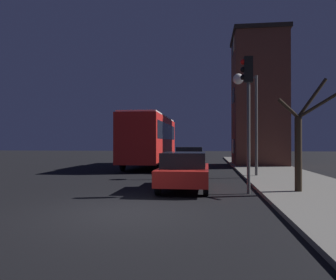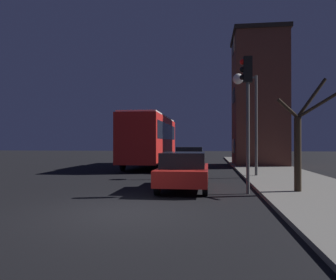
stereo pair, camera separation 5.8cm
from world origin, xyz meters
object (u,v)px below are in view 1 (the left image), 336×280
Objects in this scene: traffic_light at (248,96)px; bare_tree at (301,140)px; car_near_lane at (185,170)px; streetlamp at (245,96)px; car_mid_lane at (190,159)px; bus at (150,137)px.

bare_tree is at bearing 0.27° from traffic_light.
streetlamp is at bearing 59.14° from car_near_lane.
car_mid_lane is at bearing 137.77° from streetlamp.
car_near_lane is at bearing -120.86° from streetlamp.
streetlamp is 0.50× the size of bus.
streetlamp is at bearing -42.23° from car_mid_lane.
streetlamp reaches higher than bus.
bus is 5.17m from car_mid_lane.
streetlamp is 6.00m from bare_tree.
bus is at bearing 106.43° from car_near_lane.
traffic_light is 8.86m from car_mid_lane.
bare_tree is 9.21m from car_mid_lane.
traffic_light is at bearing -95.42° from streetlamp.
traffic_light is 1.12× the size of car_near_lane.
bus is at bearing 128.83° from car_mid_lane.
car_mid_lane is (-2.46, 8.10, -2.63)m from traffic_light.
car_mid_lane reaches higher than car_near_lane.
car_near_lane is (-2.78, -4.65, -3.44)m from streetlamp.
traffic_light reaches higher than car_near_lane.
bare_tree is 1.03× the size of car_mid_lane.
car_near_lane is (3.31, -11.23, -1.45)m from bus.
car_near_lane is 1.12× the size of car_mid_lane.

